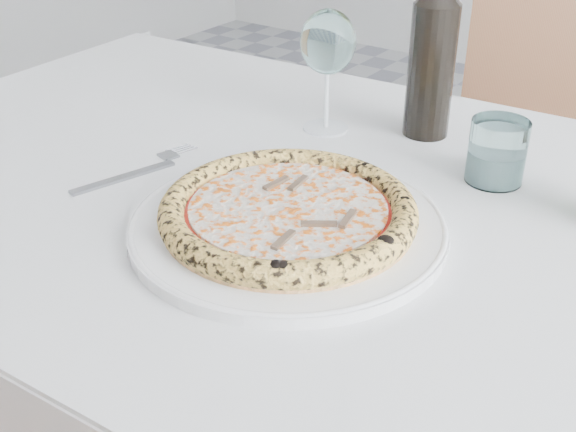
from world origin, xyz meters
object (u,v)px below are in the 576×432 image
Objects in this scene: chair_far at (545,165)px; wine_glass at (328,45)px; pizza at (288,211)px; tumbler at (496,156)px; dining_table at (332,255)px; wine_bottle at (432,57)px; plate at (288,224)px.

wine_glass is (-0.20, -0.56, 0.35)m from chair_far.
pizza is 0.33m from wine_glass.
tumbler is (0.14, 0.26, 0.01)m from pizza.
chair_far is 0.64m from tumbler.
pizza reaches higher than dining_table.
tumbler is 0.19m from wine_bottle.
plate is at bearing -118.73° from tumbler.
dining_table is at bearing 90.00° from plate.
wine_glass is at bearing 176.13° from tumbler.
plate reaches higher than dining_table.
plate is 4.41× the size of tumbler.
chair_far is at bearing 85.62° from plate.
wine_glass is at bearing 114.82° from pizza.
wine_bottle is (0.00, 0.36, 0.11)m from plate.
pizza is 3.55× the size of tumbler.
chair_far is at bearing 85.62° from pizza.
wine_glass reaches higher than tumbler.
wine_glass is (-0.13, 0.28, 0.12)m from plate.
wine_bottle is at bearing -97.49° from chair_far.
wine_bottle reaches higher than chair_far.
dining_table is 0.14m from plate.
plate is 0.37m from wine_bottle.
plate is 1.24× the size of pizza.
wine_glass is at bearing -109.26° from chair_far.
dining_table is 1.64× the size of chair_far.
chair_far is 0.69m from wine_glass.
tumbler is at bearing 61.26° from pizza.
wine_bottle reaches higher than plate.
wine_glass is 0.66× the size of wine_bottle.
tumbler is at bearing -32.50° from wine_bottle.
chair_far is at bearing 82.51° from wine_bottle.
pizza is 1.63× the size of wine_glass.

